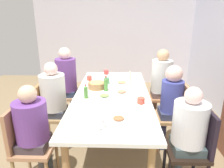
# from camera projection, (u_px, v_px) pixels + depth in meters

# --- Properties ---
(ground_plane) EXTENTS (6.96, 6.96, 0.00)m
(ground_plane) POSITION_uv_depth(u_px,v_px,m) (112.00, 144.00, 3.04)
(ground_plane) COLOR #846E4E
(wall_left) EXTENTS (0.12, 4.12, 2.60)m
(wall_left) POSITION_uv_depth(u_px,v_px,m) (116.00, 34.00, 5.43)
(wall_left) COLOR silver
(wall_left) RESTS_ON ground_plane
(dining_table) EXTENTS (2.23, 0.99, 0.76)m
(dining_table) POSITION_uv_depth(u_px,v_px,m) (112.00, 100.00, 2.82)
(dining_table) COLOR white
(dining_table) RESTS_ON ground_plane
(chair_0) EXTENTS (0.40, 0.40, 0.90)m
(chair_0) POSITION_uv_depth(u_px,v_px,m) (165.00, 93.00, 3.55)
(chair_0) COLOR #B6794D
(chair_0) RESTS_ON ground_plane
(person_0) EXTENTS (0.33, 0.33, 1.26)m
(person_0) POSITION_uv_depth(u_px,v_px,m) (161.00, 79.00, 3.48)
(person_0) COLOR brown
(person_0) RESTS_ON ground_plane
(chair_1) EXTENTS (0.40, 0.40, 0.90)m
(chair_1) POSITION_uv_depth(u_px,v_px,m) (63.00, 92.00, 3.61)
(chair_1) COLOR #A77E5B
(chair_1) RESTS_ON ground_plane
(person_1) EXTENTS (0.34, 0.34, 1.28)m
(person_1) POSITION_uv_depth(u_px,v_px,m) (67.00, 78.00, 3.52)
(person_1) COLOR #343B4A
(person_1) RESTS_ON ground_plane
(chair_2) EXTENTS (0.40, 0.40, 0.90)m
(chair_2) POSITION_uv_depth(u_px,v_px,m) (176.00, 113.00, 2.85)
(chair_2) COLOR #A97F50
(chair_2) RESTS_ON ground_plane
(person_2) EXTENTS (0.30, 0.30, 1.17)m
(person_2) POSITION_uv_depth(u_px,v_px,m) (171.00, 99.00, 2.79)
(person_2) COLOR #272C4F
(person_2) RESTS_ON ground_plane
(chair_3) EXTENTS (0.40, 0.40, 0.90)m
(chair_3) POSITION_uv_depth(u_px,v_px,m) (195.00, 145.00, 2.14)
(chair_3) COLOR black
(chair_3) RESTS_ON ground_plane
(person_3) EXTENTS (0.34, 0.34, 1.14)m
(person_3) POSITION_uv_depth(u_px,v_px,m) (188.00, 129.00, 2.09)
(person_3) COLOR #36444C
(person_3) RESTS_ON ground_plane
(chair_4) EXTENTS (0.40, 0.40, 0.90)m
(chair_4) POSITION_uv_depth(u_px,v_px,m) (49.00, 111.00, 2.90)
(chair_4) COLOR #A48255
(chair_4) RESTS_ON ground_plane
(person_4) EXTENTS (0.34, 0.34, 1.20)m
(person_4) POSITION_uv_depth(u_px,v_px,m) (54.00, 97.00, 2.83)
(person_4) COLOR #363A42
(person_4) RESTS_ON ground_plane
(chair_5) EXTENTS (0.40, 0.40, 0.90)m
(chair_5) POSITION_uv_depth(u_px,v_px,m) (27.00, 142.00, 2.20)
(chair_5) COLOR #AE7C58
(chair_5) RESTS_ON ground_plane
(person_5) EXTENTS (0.33, 0.33, 1.14)m
(person_5) POSITION_uv_depth(u_px,v_px,m) (33.00, 127.00, 2.14)
(person_5) COLOR #384045
(person_5) RESTS_ON ground_plane
(plate_0) EXTENTS (0.21, 0.21, 0.04)m
(plate_0) POSITION_uv_depth(u_px,v_px,m) (122.00, 92.00, 2.84)
(plate_0) COLOR white
(plate_0) RESTS_ON dining_table
(plate_1) EXTENTS (0.21, 0.21, 0.04)m
(plate_1) POSITION_uv_depth(u_px,v_px,m) (104.00, 96.00, 2.70)
(plate_1) COLOR silver
(plate_1) RESTS_ON dining_table
(plate_2) EXTENTS (0.20, 0.20, 0.04)m
(plate_2) POSITION_uv_depth(u_px,v_px,m) (119.00, 119.00, 2.11)
(plate_2) COLOR white
(plate_2) RESTS_ON dining_table
(plate_3) EXTENTS (0.23, 0.23, 0.04)m
(plate_3) POSITION_uv_depth(u_px,v_px,m) (122.00, 83.00, 3.23)
(plate_3) COLOR white
(plate_3) RESTS_ON dining_table
(bowl_0) EXTENTS (0.25, 0.25, 0.11)m
(bowl_0) POSITION_uv_depth(u_px,v_px,m) (97.00, 85.00, 3.02)
(bowl_0) COLOR olive
(bowl_0) RESTS_ON dining_table
(cup_0) EXTENTS (0.11, 0.08, 0.07)m
(cup_0) POSITION_uv_depth(u_px,v_px,m) (89.00, 78.00, 3.39)
(cup_0) COLOR #CD4D3F
(cup_0) RESTS_ON dining_table
(cup_1) EXTENTS (0.12, 0.09, 0.09)m
(cup_1) POSITION_uv_depth(u_px,v_px,m) (107.00, 81.00, 3.23)
(cup_1) COLOR #4B955F
(cup_1) RESTS_ON dining_table
(cup_2) EXTENTS (0.13, 0.09, 0.07)m
(cup_2) POSITION_uv_depth(u_px,v_px,m) (141.00, 101.00, 2.51)
(cup_2) COLOR #D35140
(cup_2) RESTS_ON dining_table
(cup_3) EXTENTS (0.11, 0.08, 0.10)m
(cup_3) POSITION_uv_depth(u_px,v_px,m) (100.00, 124.00, 1.96)
(cup_3) COLOR white
(cup_3) RESTS_ON dining_table
(cup_4) EXTENTS (0.12, 0.09, 0.07)m
(cup_4) POSITION_uv_depth(u_px,v_px,m) (106.00, 72.00, 3.73)
(cup_4) COLOR #CE4343
(cup_4) RESTS_ON dining_table
(bottle_0) EXTENTS (0.05, 0.05, 0.23)m
(bottle_0) POSITION_uv_depth(u_px,v_px,m) (130.00, 79.00, 3.10)
(bottle_0) COLOR silver
(bottle_0) RESTS_ON dining_table
(bottle_1) EXTENTS (0.05, 0.05, 0.21)m
(bottle_1) POSITION_uv_depth(u_px,v_px,m) (106.00, 84.00, 2.90)
(bottle_1) COLOR #478838
(bottle_1) RESTS_ON dining_table
(bottle_2) EXTENTS (0.05, 0.05, 0.18)m
(bottle_2) POSITION_uv_depth(u_px,v_px,m) (86.00, 92.00, 2.66)
(bottle_2) COLOR #447832
(bottle_2) RESTS_ON dining_table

